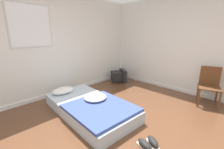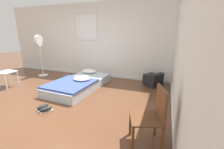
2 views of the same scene
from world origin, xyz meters
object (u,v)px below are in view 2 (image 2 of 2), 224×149
at_px(sneaker_pair, 44,108).
at_px(mattress_bed, 79,83).
at_px(wooden_chair, 153,113).
at_px(standing_fan, 40,47).
at_px(side_stool, 7,74).
at_px(crt_tv, 153,80).

bearing_deg(sneaker_pair, mattress_bed, 90.81).
distance_m(wooden_chair, standing_fan, 4.91).
distance_m(mattress_bed, side_stool, 2.19).
bearing_deg(mattress_bed, crt_tv, 25.69).
bearing_deg(wooden_chair, crt_tv, 94.89).
relative_size(crt_tv, sneaker_pair, 1.84).
bearing_deg(sneaker_pair, crt_tv, 49.95).
bearing_deg(standing_fan, side_stool, -91.24).
xyz_separation_m(crt_tv, standing_fan, (-4.07, -0.29, 0.87)).
bearing_deg(side_stool, standing_fan, 88.76).
bearing_deg(crt_tv, mattress_bed, -154.31).
height_order(side_stool, standing_fan, standing_fan).
height_order(side_stool, sneaker_pair, side_stool).
height_order(mattress_bed, side_stool, side_stool).
relative_size(side_stool, standing_fan, 0.32).
relative_size(crt_tv, standing_fan, 0.42).
relative_size(sneaker_pair, standing_fan, 0.23).
bearing_deg(sneaker_pair, wooden_chair, -5.67).
bearing_deg(crt_tv, standing_fan, -175.91).
bearing_deg(standing_fan, mattress_bed, -18.47).
relative_size(wooden_chair, side_stool, 1.83).
bearing_deg(wooden_chair, sneaker_pair, 174.33).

